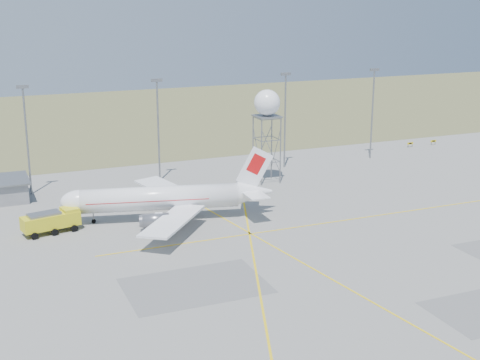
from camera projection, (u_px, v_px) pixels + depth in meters
name	position (u px, v px, depth m)	size (l,w,h in m)	color
ground	(394.00, 307.00, 80.02)	(400.00, 400.00, 0.00)	#979691
grass_strip	(124.00, 118.00, 204.52)	(400.00, 120.00, 0.03)	#616839
mast_a	(26.00, 131.00, 122.48)	(2.20, 0.50, 20.50)	gray
mast_b	(158.00, 121.00, 131.78)	(2.20, 0.50, 20.50)	gray
mast_c	(285.00, 112.00, 142.20)	(2.20, 0.50, 20.50)	gray
mast_d	(373.00, 106.00, 150.38)	(2.20, 0.50, 20.50)	gray
taxi_sign_near	(410.00, 144.00, 164.49)	(1.60, 0.17, 1.20)	black
taxi_sign_far	(433.00, 141.00, 167.09)	(1.60, 0.17, 1.20)	black
airliner_main	(164.00, 199.00, 110.33)	(34.91, 33.30, 11.97)	white
radar_tower	(267.00, 131.00, 131.29)	(5.12, 5.12, 18.52)	gray
fire_truck	(52.00, 222.00, 104.82)	(9.31, 4.99, 3.56)	yellow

